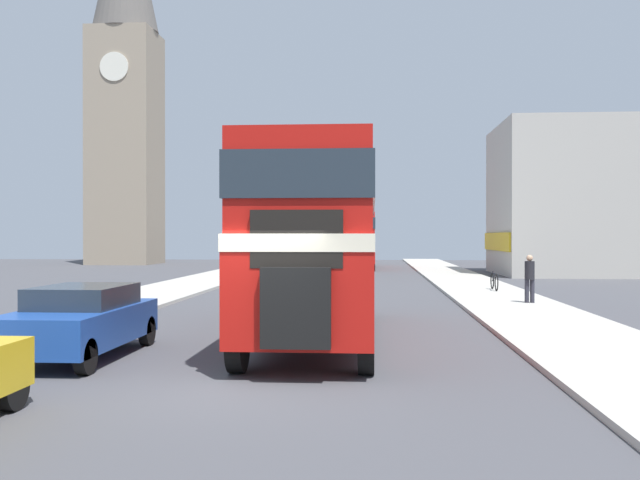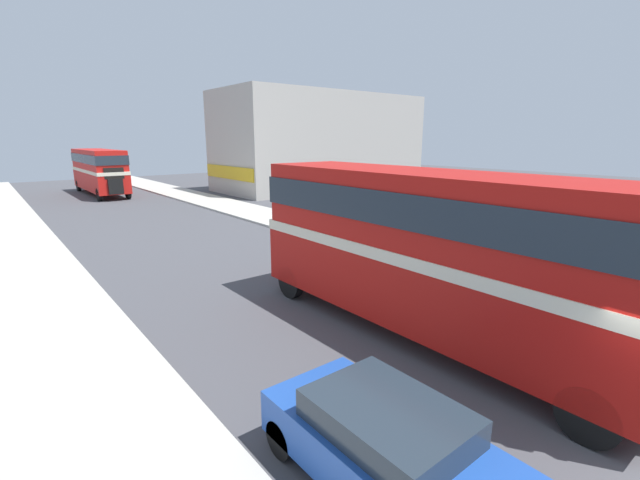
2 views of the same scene
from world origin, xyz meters
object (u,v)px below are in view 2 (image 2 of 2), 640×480
object	(u,v)px
car_parked_mid	(394,451)
pedestrian_walking	(376,221)
bus_distant	(99,168)
bicycle_on_pavement	(304,216)
double_decker_bus	(426,241)

from	to	relation	value
car_parked_mid	pedestrian_walking	xyz separation A→B (m)	(11.13, 11.11, 0.30)
car_parked_mid	pedestrian_walking	distance (m)	15.73
bus_distant	bicycle_on_pavement	size ratio (longest dim) A/B	6.06
bus_distant	car_parked_mid	size ratio (longest dim) A/B	2.50
pedestrian_walking	bicycle_on_pavement	world-z (taller)	pedestrian_walking
double_decker_bus	bus_distant	size ratio (longest dim) A/B	1.01
bus_distant	car_parked_mid	xyz separation A→B (m)	(-4.68, -39.39, -1.67)
pedestrian_walking	bicycle_on_pavement	bearing A→B (deg)	92.36
double_decker_bus	bicycle_on_pavement	bearing A→B (deg)	65.08
car_parked_mid	bicycle_on_pavement	size ratio (longest dim) A/B	2.42
double_decker_bus	pedestrian_walking	bearing A→B (deg)	50.56
bus_distant	car_parked_mid	distance (m)	39.70
bicycle_on_pavement	bus_distant	bearing A→B (deg)	105.37
bus_distant	car_parked_mid	world-z (taller)	bus_distant
bus_distant	car_parked_mid	bearing A→B (deg)	-96.78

